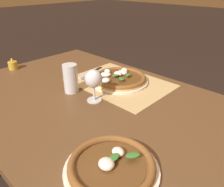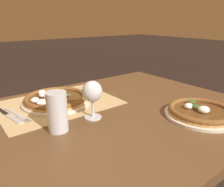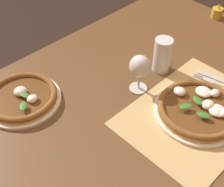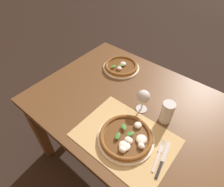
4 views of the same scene
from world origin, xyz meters
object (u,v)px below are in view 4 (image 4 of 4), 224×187
Objects in this scene: pizza_far at (121,66)px; knife at (163,159)px; wine_glass at (143,97)px; pint_glass at (167,113)px; fork at (159,154)px; pizza_near at (126,137)px.

pizza_far is 1.33× the size of knife.
wine_glass reaches higher than pizza_far.
pint_glass is at bearing 116.32° from knife.
fork is at bearing 159.94° from knife.
fork is (0.24, -0.20, -0.10)m from wine_glass.
pint_glass is (0.51, -0.24, 0.05)m from pizza_far.
wine_glass reaches higher than fork.
wine_glass is at bearing -174.38° from pint_glass.
pint_glass is (0.10, 0.25, 0.05)m from pizza_near.
knife is (0.27, -0.22, -0.10)m from wine_glass.
knife is at bearing 6.17° from pizza_near.
pizza_near is at bearing -76.68° from wine_glass.
wine_glass reaches higher than knife.
fork is (0.60, -0.46, -0.01)m from pizza_far.
pizza_near is at bearing -173.83° from knife.
pizza_near is 2.02× the size of wine_glass.
knife reaches higher than fork.
pizza_far reaches higher than knife.
pint_glass is 0.24m from fork.
knife is (0.21, 0.02, -0.02)m from pizza_near.
pizza_near is 1.58× the size of fork.
pizza_near is 2.16× the size of pint_glass.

